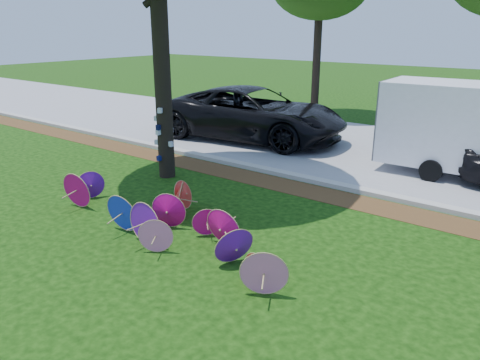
% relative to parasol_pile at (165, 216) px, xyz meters
% --- Properties ---
extents(ground, '(90.00, 90.00, 0.00)m').
position_rel_parasol_pile_xyz_m(ground, '(0.25, -0.49, -0.38)').
color(ground, black).
rests_on(ground, ground).
extents(mulch_strip, '(90.00, 1.00, 0.01)m').
position_rel_parasol_pile_xyz_m(mulch_strip, '(0.25, 4.01, -0.38)').
color(mulch_strip, '#472D16').
rests_on(mulch_strip, ground).
extents(curb, '(90.00, 0.30, 0.12)m').
position_rel_parasol_pile_xyz_m(curb, '(0.25, 4.71, -0.32)').
color(curb, '#B7B5AD').
rests_on(curb, ground).
extents(street, '(90.00, 8.00, 0.01)m').
position_rel_parasol_pile_xyz_m(street, '(0.25, 8.86, -0.38)').
color(street, gray).
rests_on(street, ground).
extents(parasol_pile, '(6.33, 2.56, 0.86)m').
position_rel_parasol_pile_xyz_m(parasol_pile, '(0.00, 0.00, 0.00)').
color(parasol_pile, pink).
rests_on(parasol_pile, ground).
extents(black_van, '(7.17, 3.98, 1.90)m').
position_rel_parasol_pile_xyz_m(black_van, '(-3.45, 7.78, 0.57)').
color(black_van, black).
rests_on(black_van, ground).
extents(cargo_trailer, '(3.29, 2.17, 2.85)m').
position_rel_parasol_pile_xyz_m(cargo_trailer, '(3.21, 7.72, 1.04)').
color(cargo_trailer, white).
rests_on(cargo_trailer, ground).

